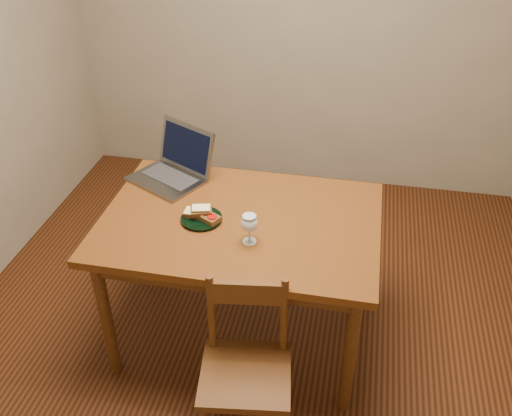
% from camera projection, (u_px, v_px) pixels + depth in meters
% --- Properties ---
extents(floor, '(3.20, 3.20, 0.02)m').
position_uv_depth(floor, '(255.00, 321.00, 3.16)').
color(floor, black).
rests_on(floor, ground).
extents(back_wall, '(3.20, 0.02, 2.60)m').
position_uv_depth(back_wall, '(303.00, 3.00, 3.73)').
color(back_wall, gray).
rests_on(back_wall, floor).
extents(table, '(1.30, 0.90, 0.74)m').
position_uv_depth(table, '(240.00, 234.00, 2.72)').
color(table, '#492A0C').
rests_on(table, floor).
extents(chair, '(0.42, 0.40, 0.40)m').
position_uv_depth(chair, '(246.00, 363.00, 2.35)').
color(chair, '#3B1C0C').
rests_on(chair, floor).
extents(plate, '(0.19, 0.19, 0.02)m').
position_uv_depth(plate, '(202.00, 219.00, 2.65)').
color(plate, black).
rests_on(plate, table).
extents(sandwich_cheese, '(0.11, 0.07, 0.03)m').
position_uv_depth(sandwich_cheese, '(195.00, 213.00, 2.65)').
color(sandwich_cheese, '#381E0C').
rests_on(sandwich_cheese, plate).
extents(sandwich_tomato, '(0.13, 0.11, 0.03)m').
position_uv_depth(sandwich_tomato, '(208.00, 217.00, 2.63)').
color(sandwich_tomato, '#381E0C').
rests_on(sandwich_tomato, plate).
extents(sandwich_top, '(0.11, 0.08, 0.03)m').
position_uv_depth(sandwich_top, '(201.00, 210.00, 2.63)').
color(sandwich_top, '#381E0C').
rests_on(sandwich_top, plate).
extents(milk_glass, '(0.07, 0.07, 0.14)m').
position_uv_depth(milk_glass, '(249.00, 229.00, 2.48)').
color(milk_glass, white).
rests_on(milk_glass, table).
extents(laptop, '(0.47, 0.45, 0.26)m').
position_uv_depth(laptop, '(175.00, 165.00, 2.96)').
color(laptop, slate).
rests_on(laptop, table).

